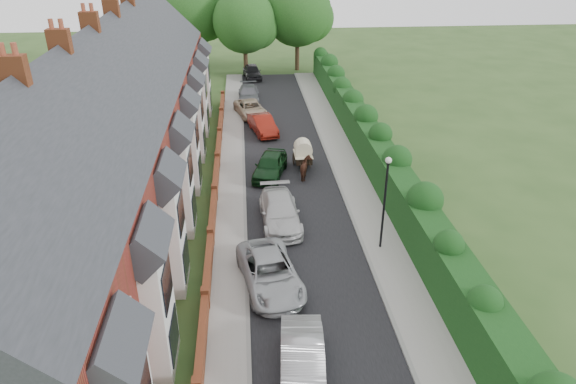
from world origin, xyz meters
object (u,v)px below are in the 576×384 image
at_px(car_silver_a, 302,362).
at_px(car_black, 252,72).
at_px(lamppost, 385,192).
at_px(car_white, 280,212).
at_px(car_beige, 251,109).
at_px(car_grey, 249,94).
at_px(car_red, 263,125).
at_px(car_silver_b, 270,272).
at_px(car_green, 270,165).
at_px(horse, 306,169).
at_px(horse_cart, 303,152).

distance_m(car_silver_a, car_black, 42.81).
relative_size(lamppost, car_silver_a, 1.13).
height_order(car_white, car_beige, car_white).
bearing_deg(car_white, car_black, 88.65).
bearing_deg(car_black, car_grey, -99.65).
height_order(car_white, car_red, car_white).
height_order(lamppost, car_silver_b, lamppost).
bearing_deg(car_grey, car_green, -85.93).
relative_size(car_silver_b, car_black, 1.19).
bearing_deg(car_green, car_silver_a, -74.43).
distance_m(car_white, car_black, 31.61).
distance_m(lamppost, car_grey, 27.13).
xyz_separation_m(lamppost, car_white, (-5.00, 3.00, -2.55)).
xyz_separation_m(lamppost, horse, (-2.86, 8.64, -2.59)).
distance_m(car_red, car_black, 17.18).
bearing_deg(car_silver_b, car_white, 70.81).
height_order(car_white, car_black, car_black).
bearing_deg(car_beige, car_green, -99.05).
height_order(car_silver_a, car_black, car_silver_a).
relative_size(lamppost, car_black, 1.17).
bearing_deg(car_silver_a, car_beige, 96.87).
relative_size(car_silver_a, car_beige, 0.96).
bearing_deg(car_beige, car_silver_b, -102.91).
height_order(car_beige, car_grey, car_grey).
xyz_separation_m(car_silver_a, horse, (2.14, 16.84, -0.04)).
height_order(car_green, horse, car_green).
bearing_deg(car_green, car_silver_b, -78.29).
bearing_deg(car_grey, car_black, 86.53).
height_order(car_silver_b, car_black, car_black).
height_order(lamppost, car_black, lamppost).
bearing_deg(car_white, lamppost, -33.65).
height_order(car_silver_a, horse_cart, horse_cart).
distance_m(car_green, horse_cart, 2.63).
xyz_separation_m(car_green, car_black, (-0.55, 25.27, -0.02)).
bearing_deg(car_black, lamppost, -86.41).
bearing_deg(car_green, car_beige, 109.62).
distance_m(car_beige, horse_cart, 11.84).
xyz_separation_m(horse, horse_cart, (0.00, 1.82, 0.44)).
distance_m(car_red, car_beige, 4.47).
height_order(car_red, car_grey, car_red).
xyz_separation_m(lamppost, car_silver_a, (-5.00, -8.20, -2.55)).
relative_size(car_red, horse, 2.60).
distance_m(lamppost, car_silver_b, 6.91).
height_order(car_silver_b, horse_cart, horse_cart).
relative_size(car_beige, car_black, 1.08).
bearing_deg(horse, horse_cart, -81.16).
height_order(car_grey, car_black, car_black).
relative_size(car_white, car_black, 1.17).
height_order(car_silver_a, car_red, car_silver_a).
bearing_deg(lamppost, car_silver_b, -156.10).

